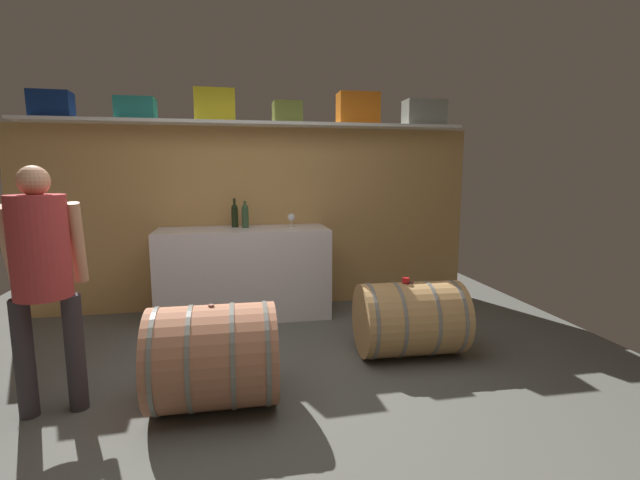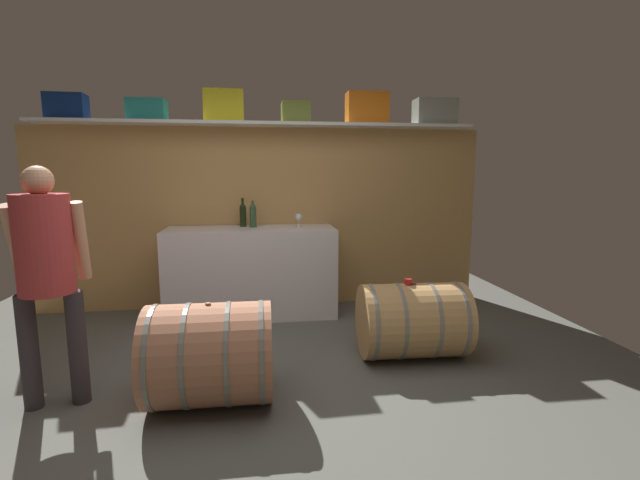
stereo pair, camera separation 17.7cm
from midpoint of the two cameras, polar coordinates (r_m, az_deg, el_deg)
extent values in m
cube|color=#565851|center=(3.62, -5.22, -15.72)|extent=(6.06, 7.59, 0.02)
cube|color=tan|center=(4.97, -6.27, 2.81)|extent=(4.86, 0.10, 1.96)
cube|color=white|center=(4.82, -6.42, 14.49)|extent=(4.48, 0.40, 0.03)
cube|color=navy|center=(5.14, -28.80, 14.71)|extent=(0.37, 0.26, 0.25)
cube|color=#1F817A|center=(4.93, -20.27, 15.33)|extent=(0.37, 0.24, 0.22)
cube|color=yellow|center=(4.84, -11.14, 16.45)|extent=(0.41, 0.25, 0.32)
cube|color=olive|center=(4.86, -2.07, 15.96)|extent=(0.29, 0.29, 0.22)
cube|color=orange|center=(5.00, 7.06, 16.35)|extent=(0.44, 0.26, 0.33)
cube|color=gray|center=(5.24, 15.43, 15.47)|extent=(0.45, 0.28, 0.28)
cube|color=white|center=(4.68, -7.67, -4.05)|extent=(1.72, 0.62, 0.92)
cylinder|color=#345434|center=(4.67, -7.49, 2.82)|extent=(0.07, 0.07, 0.19)
sphere|color=#345434|center=(4.66, -7.51, 4.16)|extent=(0.07, 0.07, 0.07)
cylinder|color=#345434|center=(4.66, -7.52, 4.64)|extent=(0.03, 0.03, 0.06)
cylinder|color=black|center=(4.75, -8.77, 2.87)|extent=(0.07, 0.07, 0.19)
sphere|color=black|center=(4.74, -8.80, 4.18)|extent=(0.07, 0.07, 0.07)
cylinder|color=black|center=(4.73, -8.81, 4.80)|extent=(0.03, 0.03, 0.09)
cylinder|color=white|center=(4.64, -1.66, 1.67)|extent=(0.06, 0.06, 0.00)
cylinder|color=white|center=(4.64, -1.66, 2.14)|extent=(0.01, 0.01, 0.07)
sphere|color=white|center=(4.63, -1.67, 2.95)|extent=(0.08, 0.08, 0.08)
sphere|color=maroon|center=(4.63, -1.67, 2.80)|extent=(0.05, 0.05, 0.05)
cylinder|color=tan|center=(3.74, 13.13, -9.97)|extent=(0.85, 0.62, 0.59)
cylinder|color=gray|center=(3.64, 7.84, -10.32)|extent=(0.05, 0.61, 0.61)
cylinder|color=gray|center=(3.70, 11.15, -10.11)|extent=(0.05, 0.61, 0.61)
cylinder|color=gray|center=(3.78, 15.06, -9.83)|extent=(0.05, 0.61, 0.61)
cylinder|color=gray|center=(3.86, 18.11, -9.57)|extent=(0.05, 0.61, 0.61)
cylinder|color=brown|center=(3.65, 13.29, -5.46)|extent=(0.04, 0.04, 0.01)
cylinder|color=#B07152|center=(3.01, -12.23, -14.06)|extent=(0.79, 0.66, 0.65)
cylinder|color=slate|center=(3.05, -18.59, -13.97)|extent=(0.03, 0.66, 0.66)
cylinder|color=slate|center=(3.02, -14.67, -14.04)|extent=(0.03, 0.66, 0.66)
cylinder|color=slate|center=(3.00, -9.76, -14.05)|extent=(0.03, 0.66, 0.66)
cylinder|color=slate|center=(3.00, -5.74, -13.97)|extent=(0.03, 0.66, 0.66)
cylinder|color=#8D5748|center=(2.90, -12.44, -7.99)|extent=(0.04, 0.04, 0.01)
cylinder|color=red|center=(3.63, 12.60, -5.19)|extent=(0.06, 0.06, 0.04)
cylinder|color=#342E32|center=(3.28, -27.21, -12.14)|extent=(0.11, 0.11, 0.74)
cylinder|color=#342E32|center=(3.35, -31.91, -12.09)|extent=(0.11, 0.11, 0.74)
cylinder|color=#B93738|center=(3.15, -30.50, -0.48)|extent=(0.32, 0.32, 0.61)
sphere|color=tan|center=(3.12, -31.05, 6.54)|extent=(0.18, 0.18, 0.18)
cylinder|color=tan|center=(3.20, -26.90, -0.11)|extent=(0.10, 0.19, 0.52)
cylinder|color=tan|center=(3.29, -33.20, -0.37)|extent=(0.11, 0.26, 0.51)
camera|label=1|loc=(0.09, -88.44, 0.24)|focal=25.01mm
camera|label=2|loc=(0.09, 91.56, -0.24)|focal=25.01mm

